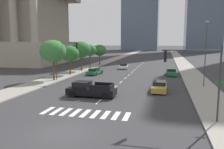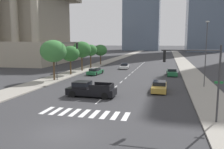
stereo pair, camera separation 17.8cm
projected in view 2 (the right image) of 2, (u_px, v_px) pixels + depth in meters
The scene contains 19 objects.
ground_plane at pixel (62, 133), 15.44m from camera, with size 800.00×800.00×0.00m, color #333335.
sidewalk_east at pixel (193, 75), 41.65m from camera, with size 4.00×260.00×0.15m, color gray.
sidewalk_west at pixel (76, 72), 46.95m from camera, with size 4.00×260.00×0.15m, color gray.
crosswalk_near at pixel (85, 113), 19.70m from camera, with size 7.65×2.24×0.01m.
lane_divider_center at pixel (133, 72), 46.65m from camera, with size 0.14×50.00×0.01m.
pickup_truck at pixel (89, 89), 25.73m from camera, with size 5.52×2.18×1.67m.
sedan_gold_0 at pixel (159, 87), 28.49m from camera, with size 1.80×4.76×1.24m.
sedan_green_1 at pixel (172, 72), 41.96m from camera, with size 1.93×4.73×1.26m.
sedan_white_2 at pixel (125, 66), 52.85m from camera, with size 2.01×4.78×1.26m.
sedan_green_3 at pixel (95, 72), 43.37m from camera, with size 2.14×4.64×1.19m.
traffic_signal_near at pixel (197, 69), 16.96m from camera, with size 4.49×0.28×5.72m.
traffic_signal_far at pixel (64, 53), 35.50m from camera, with size 4.07×0.28×6.21m.
street_lamp_east at pixel (206, 50), 30.07m from camera, with size 0.50×0.24×8.65m.
street_tree_nearest at pixel (53, 51), 35.71m from camera, with size 4.08×4.08×6.28m.
street_tree_second at pixel (70, 54), 41.97m from camera, with size 3.36×3.36×5.27m.
street_tree_third at pixel (82, 50), 47.50m from camera, with size 3.94×3.94×6.09m.
street_tree_fourth at pixel (91, 50), 52.98m from camera, with size 3.09×3.09×5.37m.
street_tree_fifth at pixel (100, 50), 60.83m from camera, with size 3.45×3.45×5.27m.
war_memorial at pixel (17, 0), 68.51m from camera, with size 32.04×32.04×36.48m.
Camera 2 is at (6.76, -13.53, 6.07)m, focal length 36.68 mm.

